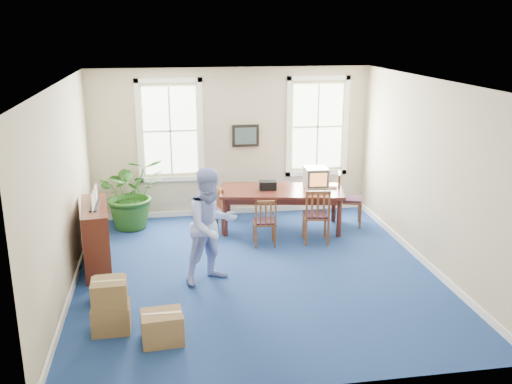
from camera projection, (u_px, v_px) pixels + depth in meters
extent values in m
plane|color=navy|center=(256.00, 273.00, 9.67)|extent=(6.50, 6.50, 0.00)
plane|color=white|center=(256.00, 82.00, 8.77)|extent=(6.50, 6.50, 0.00)
plane|color=tan|center=(232.00, 143.00, 12.30)|extent=(6.50, 0.00, 6.50)
plane|color=tan|center=(305.00, 260.00, 6.14)|extent=(6.50, 0.00, 6.50)
plane|color=tan|center=(64.00, 190.00, 8.75)|extent=(0.00, 6.50, 6.50)
plane|color=tan|center=(430.00, 174.00, 9.69)|extent=(0.00, 6.50, 6.50)
cube|color=white|center=(233.00, 211.00, 12.70)|extent=(6.00, 0.04, 0.12)
cube|color=white|center=(75.00, 282.00, 9.19)|extent=(0.04, 6.50, 0.12)
cube|color=white|center=(421.00, 258.00, 10.12)|extent=(0.04, 6.50, 0.12)
cube|color=white|center=(332.00, 186.00, 11.71)|extent=(0.18, 0.21, 0.05)
cube|color=black|center=(268.00, 185.00, 11.53)|extent=(0.37, 0.26, 0.17)
imported|color=#9CAEF1|center=(211.00, 226.00, 9.12)|extent=(1.15, 1.06, 1.90)
cube|color=#4B1C14|center=(96.00, 236.00, 9.73)|extent=(0.58, 1.51, 1.15)
imported|color=#1E4C15|center=(132.00, 192.00, 11.65)|extent=(1.59, 1.46, 1.50)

